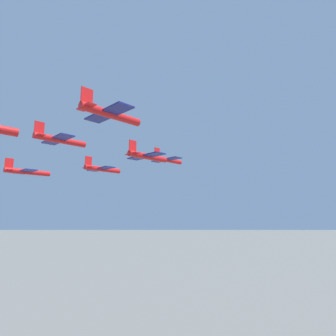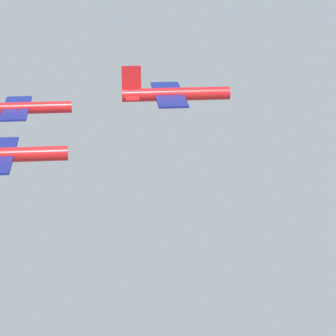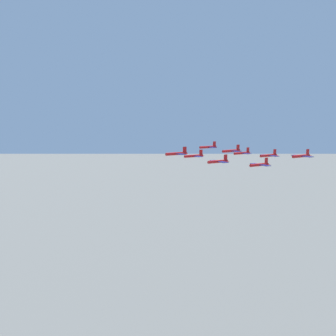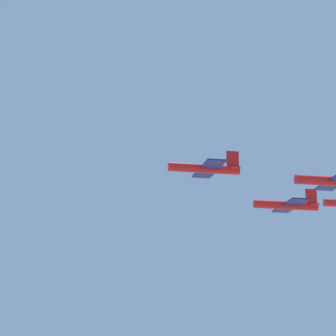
% 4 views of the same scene
% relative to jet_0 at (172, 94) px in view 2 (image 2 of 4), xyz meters
% --- Properties ---
extents(jet_0, '(10.25, 9.93, 3.44)m').
position_rel_jet_0_xyz_m(jet_0, '(0.00, 0.00, 0.00)').
color(jet_0, red).
extents(jet_1, '(10.25, 9.93, 3.44)m').
position_rel_jet_0_xyz_m(jet_1, '(-16.94, 5.06, -3.34)').
color(jet_1, red).
extents(jet_2, '(10.25, 9.93, 3.44)m').
position_rel_jet_0_xyz_m(jet_2, '(-12.65, -12.34, -2.62)').
color(jet_2, red).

